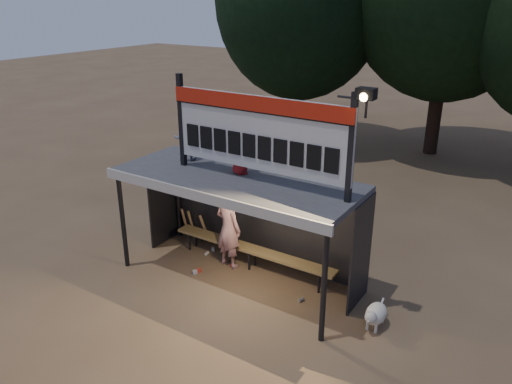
% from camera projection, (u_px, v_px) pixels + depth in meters
% --- Properties ---
extents(ground, '(80.00, 80.00, 0.00)m').
position_uv_depth(ground, '(238.00, 278.00, 10.70)').
color(ground, brown).
rests_on(ground, ground).
extents(player, '(0.72, 0.53, 1.81)m').
position_uv_depth(player, '(228.00, 228.00, 10.90)').
color(player, silver).
rests_on(player, ground).
extents(child_a, '(0.57, 0.54, 0.94)m').
position_uv_depth(child_a, '(185.00, 139.00, 10.67)').
color(child_a, gray).
rests_on(child_a, dugout_shelter).
extents(child_b, '(0.57, 0.55, 0.99)m').
position_uv_depth(child_b, '(240.00, 150.00, 9.85)').
color(child_b, '#A4191B').
rests_on(child_b, dugout_shelter).
extents(dugout_shelter, '(5.10, 2.08, 2.32)m').
position_uv_depth(dugout_shelter, '(244.00, 195.00, 10.21)').
color(dugout_shelter, '#414143').
rests_on(dugout_shelter, ground).
extents(scoreboard_assembly, '(4.10, 0.27, 1.99)m').
position_uv_depth(scoreboard_assembly, '(260.00, 131.00, 9.19)').
color(scoreboard_assembly, black).
rests_on(scoreboard_assembly, dugout_shelter).
extents(bench, '(4.00, 0.35, 0.48)m').
position_uv_depth(bench, '(252.00, 250.00, 10.97)').
color(bench, olive).
rests_on(bench, ground).
extents(dog, '(0.36, 0.81, 0.49)m').
position_uv_depth(dog, '(375.00, 314.00, 9.03)').
color(dog, white).
rests_on(dog, ground).
extents(bats, '(0.68, 0.35, 0.84)m').
position_uv_depth(bats, '(195.00, 226.00, 12.11)').
color(bats, olive).
rests_on(bats, ground).
extents(litter, '(2.85, 1.17, 0.08)m').
position_uv_depth(litter, '(222.00, 267.00, 11.05)').
color(litter, red).
rests_on(litter, ground).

